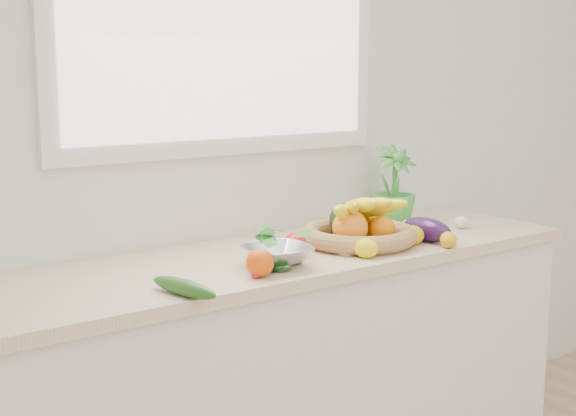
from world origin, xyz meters
TOP-DOWN VIEW (x-y plane):
  - back_wall at (0.00, 2.25)m, footprint 4.50×0.02m
  - counter_cabinet at (0.00, 1.95)m, footprint 2.20×0.58m
  - countertop at (0.00, 1.95)m, footprint 2.24×0.62m
  - orange_loose at (-0.20, 1.73)m, footprint 0.10×0.10m
  - lemon_a at (0.21, 1.73)m, footprint 0.09×0.10m
  - lemon_b at (0.53, 1.67)m, footprint 0.08×0.09m
  - lemon_c at (0.47, 1.78)m, footprint 0.10×0.11m
  - apple at (0.04, 1.87)m, footprint 0.10×0.10m
  - ginger at (0.21, 1.79)m, footprint 0.10×0.04m
  - garlic_a at (0.63, 1.96)m, footprint 0.05×0.05m
  - garlic_b at (0.82, 1.87)m, footprint 0.07×0.07m
  - garlic_c at (0.51, 1.80)m, footprint 0.07×0.07m
  - eggplant at (0.55, 1.79)m, footprint 0.09×0.22m
  - cucumber at (-0.47, 1.69)m, footprint 0.10×0.25m
  - radish at (-0.22, 1.73)m, footprint 0.03×0.03m
  - potted_herb at (0.68, 2.10)m, footprint 0.19×0.19m
  - fruit_basket at (0.32, 1.89)m, footprint 0.49×0.49m
  - colander_with_spinach at (-0.09, 1.80)m, footprint 0.23×0.23m

SIDE VIEW (x-z plane):
  - counter_cabinet at x=0.00m, z-range 0.00..0.86m
  - countertop at x=0.00m, z-range 0.86..0.90m
  - radish at x=-0.22m, z-range 0.90..0.93m
  - ginger at x=0.21m, z-range 0.90..0.93m
  - garlic_a at x=0.63m, z-range 0.90..0.94m
  - garlic_c at x=0.51m, z-range 0.90..0.94m
  - cucumber at x=-0.47m, z-range 0.90..0.95m
  - garlic_b at x=0.82m, z-range 0.90..0.95m
  - lemon_b at x=0.53m, z-range 0.90..0.96m
  - lemon_a at x=0.21m, z-range 0.90..0.96m
  - lemon_c at x=0.47m, z-range 0.90..0.97m
  - apple at x=0.04m, z-range 0.90..0.98m
  - orange_loose at x=-0.20m, z-range 0.90..0.98m
  - eggplant at x=0.55m, z-range 0.90..0.98m
  - fruit_basket at x=0.32m, z-range 0.86..1.05m
  - colander_with_spinach at x=-0.09m, z-range 0.90..1.01m
  - potted_herb at x=0.68m, z-range 0.89..1.20m
  - back_wall at x=0.00m, z-range 0.00..2.70m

